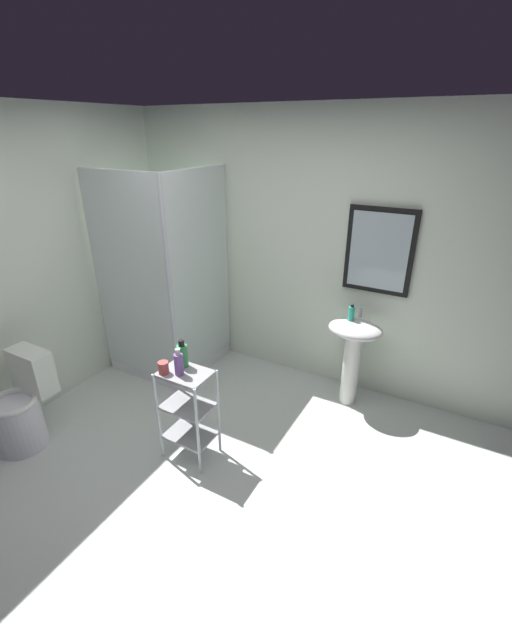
{
  "coord_description": "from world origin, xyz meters",
  "views": [
    {
      "loc": [
        1.37,
        -1.61,
        2.3
      ],
      "look_at": [
        0.03,
        0.81,
        0.99
      ],
      "focal_mm": 22.87,
      "sensor_mm": 36.0,
      "label": 1
    }
  ],
  "objects_px": {
    "shower_stall": "(171,327)",
    "pedestal_sink": "(353,346)",
    "body_wash_bottle_green": "(182,355)",
    "rinse_cup": "(163,368)",
    "storage_cart": "(188,407)",
    "toilet": "(21,409)",
    "hand_soap_bottle": "(351,313)",
    "conditioner_bottle_purple": "(179,364)"
  },
  "relations": [
    {
      "from": "shower_stall",
      "to": "pedestal_sink",
      "type": "bearing_deg",
      "value": 9.17
    },
    {
      "from": "body_wash_bottle_green",
      "to": "rinse_cup",
      "type": "height_order",
      "value": "body_wash_bottle_green"
    },
    {
      "from": "shower_stall",
      "to": "storage_cart",
      "type": "bearing_deg",
      "value": -44.99
    },
    {
      "from": "toilet",
      "to": "hand_soap_bottle",
      "type": "height_order",
      "value": "hand_soap_bottle"
    },
    {
      "from": "hand_soap_bottle",
      "to": "storage_cart",
      "type": "bearing_deg",
      "value": -122.35
    },
    {
      "from": "hand_soap_bottle",
      "to": "conditioner_bottle_purple",
      "type": "relative_size",
      "value": 0.72
    },
    {
      "from": "shower_stall",
      "to": "pedestal_sink",
      "type": "distance_m",
      "value": 1.83
    },
    {
      "from": "toilet",
      "to": "body_wash_bottle_green",
      "type": "distance_m",
      "value": 1.41
    },
    {
      "from": "hand_soap_bottle",
      "to": "rinse_cup",
      "type": "height_order",
      "value": "hand_soap_bottle"
    },
    {
      "from": "toilet",
      "to": "body_wash_bottle_green",
      "type": "bearing_deg",
      "value": 26.69
    },
    {
      "from": "pedestal_sink",
      "to": "storage_cart",
      "type": "distance_m",
      "value": 1.52
    },
    {
      "from": "storage_cart",
      "to": "conditioner_bottle_purple",
      "type": "distance_m",
      "value": 0.39
    },
    {
      "from": "toilet",
      "to": "body_wash_bottle_green",
      "type": "xyz_separation_m",
      "value": [
        1.17,
        0.59,
        0.52
      ]
    },
    {
      "from": "conditioner_bottle_purple",
      "to": "toilet",
      "type": "bearing_deg",
      "value": -158.1
    },
    {
      "from": "pedestal_sink",
      "to": "body_wash_bottle_green",
      "type": "height_order",
      "value": "body_wash_bottle_green"
    },
    {
      "from": "storage_cart",
      "to": "hand_soap_bottle",
      "type": "height_order",
      "value": "hand_soap_bottle"
    },
    {
      "from": "body_wash_bottle_green",
      "to": "rinse_cup",
      "type": "bearing_deg",
      "value": -113.43
    },
    {
      "from": "pedestal_sink",
      "to": "conditioner_bottle_purple",
      "type": "distance_m",
      "value": 1.57
    },
    {
      "from": "shower_stall",
      "to": "conditioner_bottle_purple",
      "type": "relative_size",
      "value": 9.9
    },
    {
      "from": "hand_soap_bottle",
      "to": "body_wash_bottle_green",
      "type": "xyz_separation_m",
      "value": [
        -0.87,
        -1.2,
        -0.04
      ]
    },
    {
      "from": "pedestal_sink",
      "to": "hand_soap_bottle",
      "type": "distance_m",
      "value": 0.3
    },
    {
      "from": "body_wash_bottle_green",
      "to": "conditioner_bottle_purple",
      "type": "xyz_separation_m",
      "value": [
        0.05,
        -0.1,
        -0.0
      ]
    },
    {
      "from": "shower_stall",
      "to": "storage_cart",
      "type": "xyz_separation_m",
      "value": [
        0.95,
        -0.95,
        -0.03
      ]
    },
    {
      "from": "pedestal_sink",
      "to": "storage_cart",
      "type": "height_order",
      "value": "pedestal_sink"
    },
    {
      "from": "toilet",
      "to": "rinse_cup",
      "type": "bearing_deg",
      "value": 22.01
    },
    {
      "from": "hand_soap_bottle",
      "to": "shower_stall",
      "type": "bearing_deg",
      "value": -169.88
    },
    {
      "from": "pedestal_sink",
      "to": "hand_soap_bottle",
      "type": "bearing_deg",
      "value": 157.83
    },
    {
      "from": "storage_cart",
      "to": "body_wash_bottle_green",
      "type": "height_order",
      "value": "body_wash_bottle_green"
    },
    {
      "from": "hand_soap_bottle",
      "to": "rinse_cup",
      "type": "relative_size",
      "value": 1.64
    },
    {
      "from": "shower_stall",
      "to": "rinse_cup",
      "type": "height_order",
      "value": "shower_stall"
    },
    {
      "from": "shower_stall",
      "to": "rinse_cup",
      "type": "relative_size",
      "value": 22.42
    },
    {
      "from": "storage_cart",
      "to": "rinse_cup",
      "type": "distance_m",
      "value": 0.38
    },
    {
      "from": "storage_cart",
      "to": "conditioner_bottle_purple",
      "type": "relative_size",
      "value": 3.66
    },
    {
      "from": "shower_stall",
      "to": "toilet",
      "type": "relative_size",
      "value": 2.63
    },
    {
      "from": "hand_soap_bottle",
      "to": "body_wash_bottle_green",
      "type": "bearing_deg",
      "value": -125.74
    },
    {
      "from": "shower_stall",
      "to": "body_wash_bottle_green",
      "type": "bearing_deg",
      "value": -45.02
    },
    {
      "from": "pedestal_sink",
      "to": "toilet",
      "type": "bearing_deg",
      "value": -139.71
    },
    {
      "from": "storage_cart",
      "to": "rinse_cup",
      "type": "height_order",
      "value": "rinse_cup"
    },
    {
      "from": "body_wash_bottle_green",
      "to": "rinse_cup",
      "type": "xyz_separation_m",
      "value": [
        -0.06,
        -0.14,
        -0.05
      ]
    },
    {
      "from": "pedestal_sink",
      "to": "rinse_cup",
      "type": "relative_size",
      "value": 9.08
    },
    {
      "from": "pedestal_sink",
      "to": "body_wash_bottle_green",
      "type": "bearing_deg",
      "value": -127.86
    },
    {
      "from": "toilet",
      "to": "rinse_cup",
      "type": "height_order",
      "value": "rinse_cup"
    }
  ]
}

